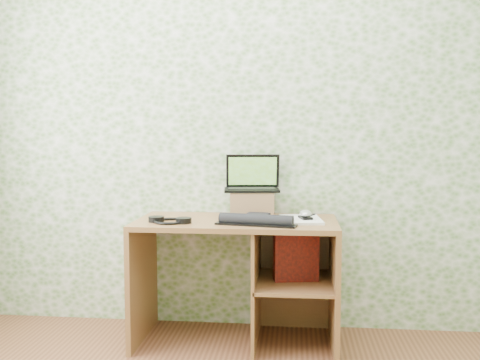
# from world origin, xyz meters

# --- Properties ---
(wall_back) EXTENTS (3.50, 0.00, 3.50)m
(wall_back) POSITION_xyz_m (0.00, 1.75, 1.30)
(wall_back) COLOR silver
(wall_back) RESTS_ON ground
(desk) EXTENTS (1.20, 0.60, 0.75)m
(desk) POSITION_xyz_m (0.08, 1.47, 0.48)
(desk) COLOR brown
(desk) RESTS_ON floor
(riser) EXTENTS (0.29, 0.25, 0.16)m
(riser) POSITION_xyz_m (0.08, 1.58, 0.83)
(riser) COLOR #946242
(riser) RESTS_ON desk
(laptop) EXTENTS (0.36, 0.28, 0.23)m
(laptop) POSITION_xyz_m (0.08, 1.62, 0.96)
(laptop) COLOR black
(laptop) RESTS_ON riser
(keyboard) EXTENTS (0.47, 0.31, 0.06)m
(keyboard) POSITION_xyz_m (0.13, 1.32, 0.77)
(keyboard) COLOR black
(keyboard) RESTS_ON desk
(headphones) EXTENTS (0.26, 0.22, 0.03)m
(headphones) POSITION_xyz_m (-0.38, 1.31, 0.76)
(headphones) COLOR black
(headphones) RESTS_ON desk
(notepad) EXTENTS (0.27, 0.35, 0.02)m
(notepad) POSITION_xyz_m (0.39, 1.45, 0.76)
(notepad) COLOR silver
(notepad) RESTS_ON desk
(mouse) EXTENTS (0.10, 0.13, 0.04)m
(mouse) POSITION_xyz_m (0.41, 1.44, 0.78)
(mouse) COLOR silver
(mouse) RESTS_ON notepad
(pen) EXTENTS (0.07, 0.13, 0.01)m
(pen) POSITION_xyz_m (0.44, 1.53, 0.77)
(pen) COLOR black
(pen) RESTS_ON notepad
(red_box) EXTENTS (0.27, 0.13, 0.32)m
(red_box) POSITION_xyz_m (0.36, 1.44, 0.55)
(red_box) COLOR #9B170E
(red_box) RESTS_ON desk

